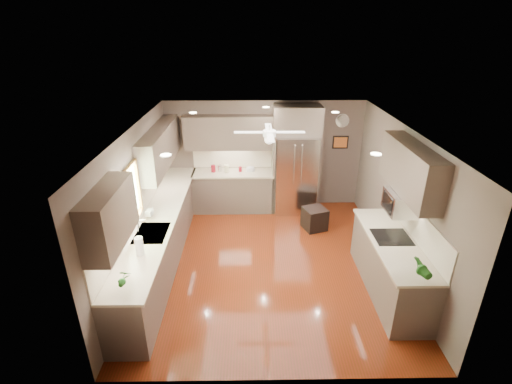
{
  "coord_description": "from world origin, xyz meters",
  "views": [
    {
      "loc": [
        -0.31,
        -5.72,
        4.01
      ],
      "look_at": [
        -0.22,
        0.6,
        1.16
      ],
      "focal_mm": 26.0,
      "sensor_mm": 36.0,
      "label": 1
    }
  ],
  "objects_px": {
    "canister_a": "(213,169)",
    "canister_b": "(220,168)",
    "microwave": "(401,202)",
    "potted_plant_left": "(123,278)",
    "potted_plant_right": "(421,268)",
    "canister_d": "(240,169)",
    "refrigerator": "(296,162)",
    "canister_c": "(227,169)",
    "stool": "(315,218)",
    "bowl": "(250,171)",
    "soap_bottle": "(150,212)",
    "paper_towel": "(139,246)"
  },
  "relations": [
    {
      "from": "canister_b",
      "to": "bowl",
      "type": "bearing_deg",
      "value": -3.42
    },
    {
      "from": "canister_a",
      "to": "bowl",
      "type": "xyz_separation_m",
      "value": [
        0.85,
        0.0,
        -0.05
      ]
    },
    {
      "from": "refrigerator",
      "to": "stool",
      "type": "relative_size",
      "value": 4.34
    },
    {
      "from": "soap_bottle",
      "to": "bowl",
      "type": "bearing_deg",
      "value": 51.35
    },
    {
      "from": "soap_bottle",
      "to": "microwave",
      "type": "xyz_separation_m",
      "value": [
        4.1,
        -0.58,
        0.43
      ]
    },
    {
      "from": "canister_b",
      "to": "stool",
      "type": "distance_m",
      "value": 2.43
    },
    {
      "from": "canister_c",
      "to": "potted_plant_left",
      "type": "distance_m",
      "value": 4.2
    },
    {
      "from": "potted_plant_right",
      "to": "bowl",
      "type": "distance_m",
      "value": 4.56
    },
    {
      "from": "potted_plant_left",
      "to": "canister_d",
      "type": "bearing_deg",
      "value": 71.27
    },
    {
      "from": "soap_bottle",
      "to": "bowl",
      "type": "xyz_separation_m",
      "value": [
        1.75,
        2.19,
        -0.08
      ]
    },
    {
      "from": "canister_b",
      "to": "potted_plant_left",
      "type": "distance_m",
      "value": 4.23
    },
    {
      "from": "stool",
      "to": "canister_c",
      "type": "bearing_deg",
      "value": 153.65
    },
    {
      "from": "paper_towel",
      "to": "canister_d",
      "type": "bearing_deg",
      "value": 67.5
    },
    {
      "from": "microwave",
      "to": "canister_b",
      "type": "bearing_deg",
      "value": 137.38
    },
    {
      "from": "bowl",
      "to": "stool",
      "type": "distance_m",
      "value": 1.83
    },
    {
      "from": "bowl",
      "to": "paper_towel",
      "type": "bearing_deg",
      "value": -115.82
    },
    {
      "from": "canister_b",
      "to": "soap_bottle",
      "type": "bearing_deg",
      "value": -115.19
    },
    {
      "from": "canister_b",
      "to": "canister_d",
      "type": "distance_m",
      "value": 0.47
    },
    {
      "from": "canister_b",
      "to": "soap_bottle",
      "type": "height_order",
      "value": "soap_bottle"
    },
    {
      "from": "bowl",
      "to": "stool",
      "type": "height_order",
      "value": "bowl"
    },
    {
      "from": "potted_plant_left",
      "to": "paper_towel",
      "type": "bearing_deg",
      "value": 89.74
    },
    {
      "from": "canister_b",
      "to": "canister_d",
      "type": "xyz_separation_m",
      "value": [
        0.47,
        -0.04,
        -0.01
      ]
    },
    {
      "from": "potted_plant_left",
      "to": "refrigerator",
      "type": "relative_size",
      "value": 0.12
    },
    {
      "from": "canister_d",
      "to": "bowl",
      "type": "height_order",
      "value": "canister_d"
    },
    {
      "from": "canister_b",
      "to": "refrigerator",
      "type": "bearing_deg",
      "value": -3.31
    },
    {
      "from": "canister_c",
      "to": "soap_bottle",
      "type": "distance_m",
      "value": 2.47
    },
    {
      "from": "potted_plant_right",
      "to": "stool",
      "type": "distance_m",
      "value": 3.24
    },
    {
      "from": "microwave",
      "to": "paper_towel",
      "type": "relative_size",
      "value": 1.8
    },
    {
      "from": "potted_plant_left",
      "to": "microwave",
      "type": "distance_m",
      "value": 4.2
    },
    {
      "from": "microwave",
      "to": "refrigerator",
      "type": "bearing_deg",
      "value": 116.09
    },
    {
      "from": "potted_plant_left",
      "to": "refrigerator",
      "type": "xyz_separation_m",
      "value": [
        2.64,
        4.03,
        0.1
      ]
    },
    {
      "from": "canister_a",
      "to": "microwave",
      "type": "relative_size",
      "value": 0.29
    },
    {
      "from": "refrigerator",
      "to": "paper_towel",
      "type": "xyz_separation_m",
      "value": [
        -2.64,
        -3.28,
        -0.11
      ]
    },
    {
      "from": "potted_plant_left",
      "to": "microwave",
      "type": "bearing_deg",
      "value": 18.45
    },
    {
      "from": "stool",
      "to": "paper_towel",
      "type": "relative_size",
      "value": 1.84
    },
    {
      "from": "canister_a",
      "to": "canister_b",
      "type": "xyz_separation_m",
      "value": [
        0.15,
        0.04,
        -0.01
      ]
    },
    {
      "from": "stool",
      "to": "paper_towel",
      "type": "bearing_deg",
      "value": -141.63
    },
    {
      "from": "canister_c",
      "to": "stool",
      "type": "height_order",
      "value": "canister_c"
    },
    {
      "from": "soap_bottle",
      "to": "stool",
      "type": "distance_m",
      "value": 3.44
    },
    {
      "from": "bowl",
      "to": "potted_plant_left",
      "type": "bearing_deg",
      "value": -111.59
    },
    {
      "from": "canister_b",
      "to": "potted_plant_right",
      "type": "relative_size",
      "value": 0.42
    },
    {
      "from": "canister_c",
      "to": "soap_bottle",
      "type": "xyz_separation_m",
      "value": [
        -1.21,
        -2.16,
        0.02
      ]
    },
    {
      "from": "soap_bottle",
      "to": "bowl",
      "type": "distance_m",
      "value": 2.8
    },
    {
      "from": "canister_b",
      "to": "soap_bottle",
      "type": "xyz_separation_m",
      "value": [
        -1.05,
        -2.23,
        0.04
      ]
    },
    {
      "from": "potted_plant_right",
      "to": "refrigerator",
      "type": "relative_size",
      "value": 0.15
    },
    {
      "from": "canister_d",
      "to": "potted_plant_right",
      "type": "xyz_separation_m",
      "value": [
        2.45,
        -3.98,
        0.12
      ]
    },
    {
      "from": "soap_bottle",
      "to": "bowl",
      "type": "relative_size",
      "value": 1.04
    },
    {
      "from": "potted_plant_right",
      "to": "refrigerator",
      "type": "bearing_deg",
      "value": 106.94
    },
    {
      "from": "canister_a",
      "to": "bowl",
      "type": "distance_m",
      "value": 0.85
    },
    {
      "from": "bowl",
      "to": "canister_d",
      "type": "bearing_deg",
      "value": 179.09
    }
  ]
}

